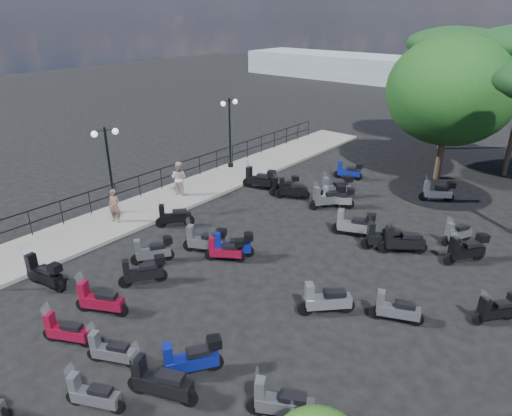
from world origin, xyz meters
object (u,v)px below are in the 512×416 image
Objects in this scene: scooter_10 at (292,190)px; scooter_17 at (328,198)px; scooter_1 at (143,272)px; scooter_5 at (285,186)px; woman at (114,206)px; scooter_27 at (497,309)px; scooter_14 at (225,250)px; scooter_15 at (354,225)px; scooter_25 at (281,403)px; scooter_4 at (260,179)px; scooter_26 at (396,310)px; scooter_2 at (153,251)px; scooter_8 at (205,241)px; scooter_13 at (111,351)px; scooter_23 at (437,192)px; scooter_6 at (65,331)px; broadleaf_tree at (451,91)px; scooter_20 at (325,300)px; scooter_18 at (191,359)px; scooter_19 at (160,382)px; scooter_16 at (337,198)px; scooter_28 at (466,250)px; pedestrian_far at (179,178)px; scooter_3 at (174,217)px; scooter_32 at (336,188)px; scooter_22 at (457,233)px; scooter_0 at (44,274)px; scooter_11 at (349,171)px; scooter_30 at (402,242)px; lamp_post_1 at (109,165)px; pine_2 at (457,45)px; scooter_31 at (93,395)px.

scooter_10 is 2.00m from scooter_17.
scooter_1 reaches higher than scooter_5.
woman is 1.16× the size of scooter_27.
scooter_15 is (2.72, 4.89, 0.08)m from scooter_14.
scooter_27 is (2.88, 6.99, -0.02)m from scooter_25.
scooter_4 reaches higher than scooter_26.
scooter_2 is 2.03m from scooter_8.
scooter_13 is 0.95× the size of scooter_23.
woman is 1.06× the size of scooter_6.
broadleaf_tree is at bearing -71.80° from scooter_1.
woman is at bearing 46.42° from scooter_20.
scooter_19 reaches higher than scooter_18.
scooter_28 is at bearing -133.06° from scooter_16.
scooter_3 is at bearing 115.30° from pedestrian_far.
scooter_32 is (1.10, 11.02, 0.04)m from scooter_1.
scooter_27 is 10.37m from scooter_32.
scooter_16 is at bearing -100.28° from scooter_4.
scooter_15 is 1.18× the size of scooter_22.
scooter_0 is 1.24× the size of scooter_2.
scooter_4 is 1.25× the size of scooter_20.
scooter_13 is at bearing 159.53° from scooter_14.
scooter_2 is at bearing 144.03° from scooter_10.
scooter_0 is 5.73m from scooter_8.
scooter_16 is 1.04× the size of scooter_23.
scooter_23 is (6.08, 12.64, 0.02)m from scooter_2.
scooter_11 is at bearing 0.33° from scooter_28.
scooter_6 is (3.41, -6.97, -0.04)m from scooter_3.
scooter_10 is at bearing -32.96° from scooter_18.
broadleaf_tree is (-3.32, 7.17, 4.38)m from scooter_22.
pedestrian_far is at bearing 60.03° from scooter_30.
scooter_0 is 6.85m from scooter_18.
lamp_post_1 is 13.35m from scooter_26.
scooter_0 is 11.75m from scooter_4.
scooter_5 is at bearing 1.34° from scooter_19.
scooter_5 is 0.77× the size of scooter_19.
pine_2 is (4.72, 19.37, 6.20)m from scooter_3.
scooter_13 is at bearing 79.31° from scooter_25.
scooter_23 is (7.80, 10.11, 0.04)m from scooter_3.
scooter_19 is 1.27× the size of scooter_31.
scooter_0 is 4.95m from scooter_13.
woman is 10.46m from scooter_19.
scooter_22 reaches higher than scooter_6.
scooter_28 is at bearing 144.50° from scooter_22.
scooter_20 is 15.28m from broadleaf_tree.
scooter_10 is (2.07, -0.03, -0.08)m from scooter_4.
scooter_25 is (5.90, -4.45, 0.01)m from scooter_14.
scooter_5 is 0.83× the size of scooter_8.
scooter_1 is at bearing 149.92° from scooter_10.
pine_2 reaches higher than woman.
scooter_5 reaches higher than scooter_31.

